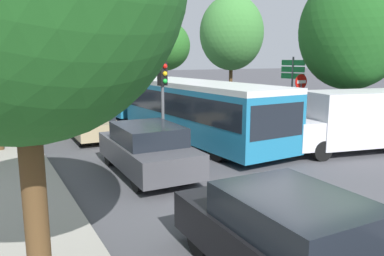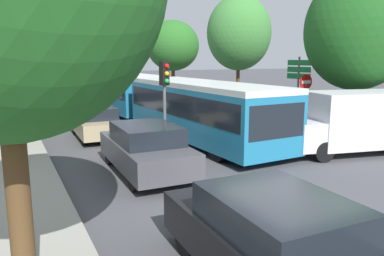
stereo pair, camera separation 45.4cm
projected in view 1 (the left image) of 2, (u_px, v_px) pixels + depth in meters
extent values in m
plane|color=#47474C|center=(298.00, 220.00, 8.27)|extent=(200.00, 200.00, 0.00)
cube|color=teal|center=(198.00, 111.00, 15.92)|extent=(2.97, 9.67, 2.07)
cube|color=black|center=(198.00, 102.00, 15.85)|extent=(2.97, 9.29, 0.91)
cube|color=silver|center=(198.00, 84.00, 15.71)|extent=(2.97, 9.67, 0.20)
cube|color=teal|center=(121.00, 94.00, 23.54)|extent=(2.84, 6.65, 2.07)
cube|color=black|center=(121.00, 88.00, 23.47)|extent=(2.85, 6.39, 0.91)
cube|color=silver|center=(120.00, 76.00, 23.33)|extent=(2.84, 6.65, 0.20)
cylinder|color=black|center=(146.00, 100.00, 20.36)|extent=(1.94, 1.09, 1.90)
cube|color=black|center=(277.00, 121.00, 11.88)|extent=(2.26, 0.19, 1.11)
cylinder|color=black|center=(265.00, 140.00, 14.04)|extent=(0.34, 1.02, 1.01)
cylinder|color=black|center=(218.00, 147.00, 12.94)|extent=(0.34, 1.02, 1.01)
cylinder|color=black|center=(184.00, 118.00, 19.19)|extent=(0.34, 1.02, 1.01)
cylinder|color=black|center=(145.00, 122.00, 18.09)|extent=(0.34, 1.02, 1.01)
cylinder|color=black|center=(137.00, 106.00, 24.23)|extent=(0.34, 1.02, 1.01)
cylinder|color=black|center=(105.00, 108.00, 23.13)|extent=(0.34, 1.02, 1.01)
cube|color=silver|center=(23.00, 78.00, 45.19)|extent=(3.35, 11.22, 1.92)
cube|color=black|center=(23.00, 75.00, 45.12)|extent=(3.32, 10.67, 0.81)
cube|color=black|center=(22.00, 69.00, 44.99)|extent=(3.35, 11.22, 0.19)
cylinder|color=black|center=(10.00, 83.00, 47.75)|extent=(0.37, 0.98, 0.96)
cylinder|color=black|center=(27.00, 82.00, 48.87)|extent=(0.37, 0.98, 0.96)
cylinder|color=black|center=(19.00, 86.00, 42.05)|extent=(0.37, 0.98, 0.96)
cylinder|color=black|center=(38.00, 85.00, 43.17)|extent=(0.37, 0.98, 0.96)
cube|color=black|center=(288.00, 248.00, 5.77)|extent=(1.98, 4.43, 0.71)
cube|color=black|center=(295.00, 212.00, 5.57)|extent=(1.77, 2.34, 0.54)
cylinder|color=black|center=(200.00, 238.00, 6.70)|extent=(0.25, 0.67, 0.67)
cylinder|color=black|center=(269.00, 221.00, 7.40)|extent=(0.25, 0.67, 0.67)
cube|color=#47474C|center=(147.00, 153.00, 11.51)|extent=(2.01, 4.49, 0.72)
cube|color=black|center=(148.00, 134.00, 11.31)|extent=(1.80, 2.37, 0.55)
cylinder|color=black|center=(110.00, 155.00, 12.45)|extent=(0.25, 0.68, 0.68)
cylinder|color=black|center=(154.00, 150.00, 13.17)|extent=(0.25, 0.68, 0.68)
cylinder|color=black|center=(138.00, 179.00, 9.97)|extent=(0.25, 0.68, 0.68)
cylinder|color=black|center=(191.00, 171.00, 10.68)|extent=(0.25, 0.68, 0.68)
cube|color=tan|center=(91.00, 126.00, 16.57)|extent=(1.84, 4.11, 0.66)
cube|color=black|center=(91.00, 113.00, 16.38)|extent=(1.65, 2.17, 0.50)
cylinder|color=black|center=(70.00, 128.00, 17.43)|extent=(0.23, 0.63, 0.62)
cylinder|color=black|center=(101.00, 126.00, 18.08)|extent=(0.23, 0.63, 0.62)
cylinder|color=black|center=(81.00, 139.00, 15.16)|extent=(0.23, 0.63, 0.62)
cylinder|color=black|center=(116.00, 135.00, 15.81)|extent=(0.23, 0.63, 0.62)
cube|color=white|center=(72.00, 110.00, 21.51)|extent=(1.94, 4.33, 0.69)
cube|color=black|center=(71.00, 99.00, 21.30)|extent=(1.73, 2.29, 0.53)
cylinder|color=black|center=(55.00, 112.00, 22.41)|extent=(0.24, 0.66, 0.65)
cylinder|color=black|center=(81.00, 111.00, 23.10)|extent=(0.24, 0.66, 0.65)
cylinder|color=black|center=(62.00, 119.00, 20.02)|extent=(0.24, 0.66, 0.65)
cylinder|color=black|center=(90.00, 117.00, 20.70)|extent=(0.24, 0.66, 0.65)
cube|color=#284799|center=(50.00, 99.00, 26.90)|extent=(1.94, 4.34, 0.69)
cube|color=black|center=(50.00, 91.00, 26.70)|extent=(1.73, 2.29, 0.53)
cylinder|color=black|center=(37.00, 102.00, 27.81)|extent=(0.24, 0.66, 0.65)
cylinder|color=black|center=(59.00, 101.00, 28.50)|extent=(0.24, 0.66, 0.65)
cylinder|color=black|center=(41.00, 106.00, 25.41)|extent=(0.24, 0.66, 0.65)
cylinder|color=black|center=(65.00, 105.00, 26.10)|extent=(0.24, 0.66, 0.65)
cube|color=#236638|center=(38.00, 93.00, 31.94)|extent=(1.96, 4.38, 0.70)
cube|color=black|center=(37.00, 86.00, 31.74)|extent=(1.75, 2.31, 0.54)
cylinder|color=black|center=(27.00, 95.00, 32.86)|extent=(0.25, 0.67, 0.66)
cylinder|color=black|center=(45.00, 95.00, 33.55)|extent=(0.25, 0.67, 0.66)
cylinder|color=black|center=(29.00, 98.00, 30.44)|extent=(0.25, 0.67, 0.66)
cylinder|color=black|center=(49.00, 97.00, 31.13)|extent=(0.25, 0.67, 0.66)
cube|color=silver|center=(358.00, 117.00, 14.19)|extent=(4.44, 2.85, 2.00)
cube|color=silver|center=(299.00, 133.00, 13.58)|extent=(1.29, 2.05, 1.00)
cylinder|color=black|center=(322.00, 151.00, 12.99)|extent=(0.76, 0.39, 0.72)
cylinder|color=black|center=(296.00, 141.00, 14.57)|extent=(0.76, 0.39, 0.72)
cylinder|color=black|center=(366.00, 136.00, 15.48)|extent=(0.76, 0.39, 0.72)
cylinder|color=#56595E|center=(163.00, 106.00, 14.37)|extent=(0.12, 0.12, 3.40)
cube|color=black|center=(162.00, 74.00, 14.14)|extent=(0.38, 0.33, 0.90)
sphere|color=red|center=(165.00, 66.00, 13.98)|extent=(0.18, 0.18, 0.18)
sphere|color=#EAAD14|center=(165.00, 74.00, 14.04)|extent=(0.18, 0.18, 0.18)
sphere|color=green|center=(165.00, 81.00, 14.09)|extent=(0.18, 0.18, 0.18)
cylinder|color=#56595E|center=(300.00, 109.00, 17.23)|extent=(0.08, 0.08, 2.40)
cylinder|color=red|center=(301.00, 82.00, 16.99)|extent=(0.70, 0.03, 0.70)
cube|color=white|center=(301.00, 82.00, 16.98)|extent=(0.50, 0.04, 0.14)
cylinder|color=#56595E|center=(292.00, 92.00, 19.48)|extent=(0.10, 0.10, 3.60)
cube|color=#197A38|center=(293.00, 63.00, 19.21)|extent=(0.32, 1.39, 0.28)
cube|color=#197A38|center=(293.00, 69.00, 19.27)|extent=(0.32, 1.39, 0.28)
cube|color=#197A38|center=(292.00, 76.00, 19.33)|extent=(0.32, 1.39, 0.28)
cylinder|color=#51381E|center=(35.00, 204.00, 5.30)|extent=(0.34, 0.34, 2.94)
ellipsoid|color=#286623|center=(20.00, 20.00, 4.71)|extent=(2.65, 2.65, 2.55)
ellipsoid|color=#1E561E|center=(7.00, 49.00, 13.51)|extent=(3.05, 3.05, 2.53)
cylinder|color=#51381E|center=(346.00, 106.00, 17.04)|extent=(0.34, 0.34, 2.77)
ellipsoid|color=#1E561E|center=(352.00, 31.00, 16.43)|extent=(4.58, 4.58, 5.18)
cylinder|color=#51381E|center=(231.00, 86.00, 25.22)|extent=(0.24, 0.24, 3.34)
ellipsoid|color=#3D7F38|center=(232.00, 33.00, 24.59)|extent=(4.21, 4.21, 4.86)
cylinder|color=#51381E|center=(164.00, 81.00, 33.72)|extent=(0.33, 0.33, 2.98)
ellipsoid|color=#286623|center=(164.00, 46.00, 33.14)|extent=(4.66, 4.66, 4.43)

